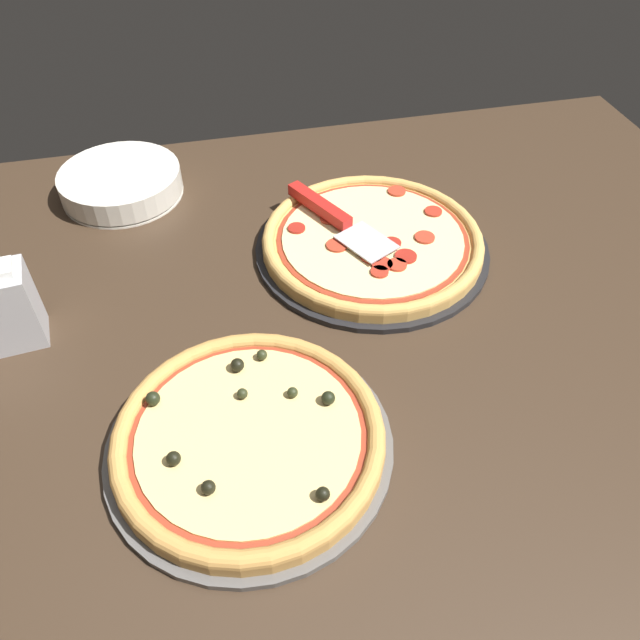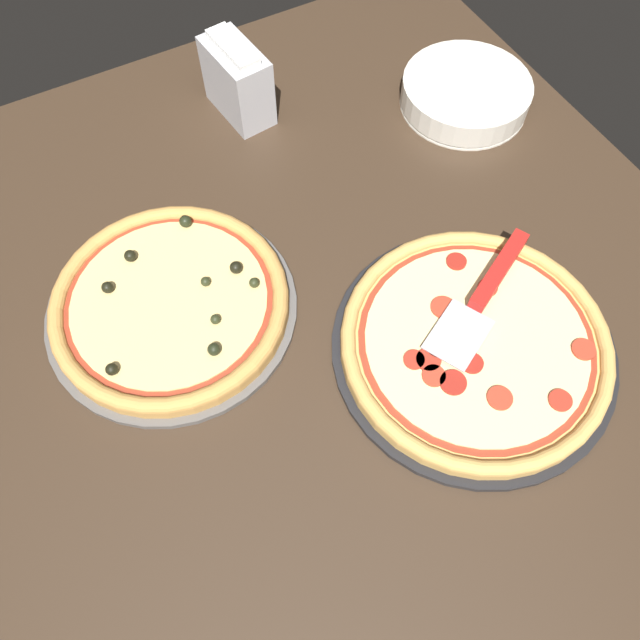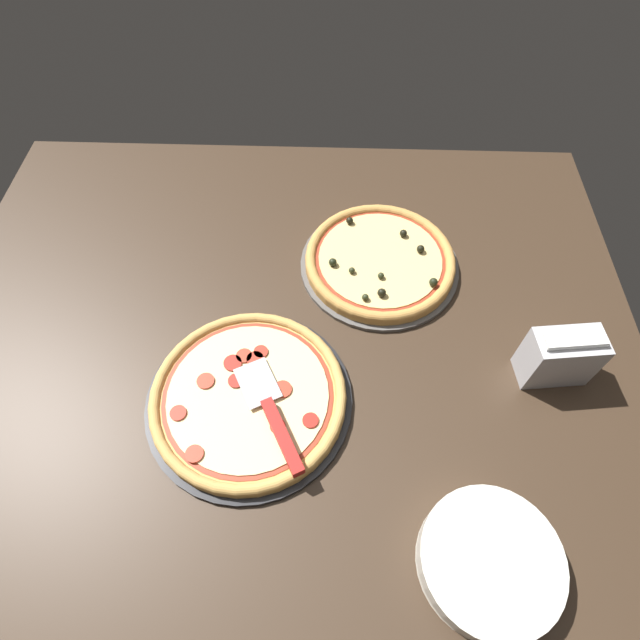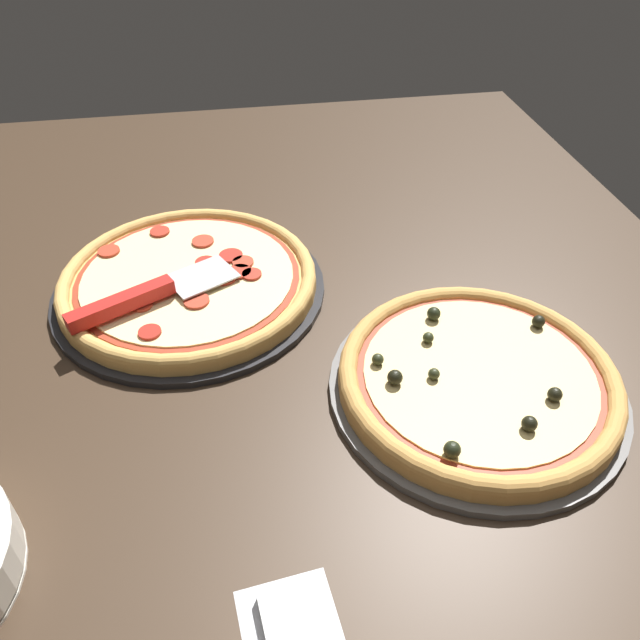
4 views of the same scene
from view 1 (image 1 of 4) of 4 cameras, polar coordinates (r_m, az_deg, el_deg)
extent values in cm
cube|color=#38281C|center=(94.83, 4.28, -0.97)|extent=(147.67, 119.48, 3.60)
cylinder|color=black|center=(105.93, 4.75, 6.52)|extent=(39.08, 39.08, 1.00)
cylinder|color=tan|center=(105.11, 4.79, 7.08)|extent=(36.73, 36.73, 1.64)
torus|color=tan|center=(104.61, 4.82, 7.43)|extent=(36.73, 36.73, 2.04)
cylinder|color=maroon|center=(104.56, 4.82, 7.47)|extent=(31.93, 31.93, 0.15)
cylinder|color=beige|center=(104.49, 4.83, 7.52)|extent=(30.12, 30.12, 0.40)
cylinder|color=#B73823|center=(115.38, 7.03, 11.62)|extent=(3.21, 3.21, 0.40)
cylinder|color=maroon|center=(100.58, 7.85, 5.78)|extent=(3.54, 3.54, 0.40)
cylinder|color=#B73823|center=(101.91, 1.56, 6.85)|extent=(3.51, 3.51, 0.40)
cylinder|color=#B73823|center=(98.80, 7.06, 5.04)|extent=(3.12, 3.12, 0.40)
cylinder|color=#B73823|center=(107.58, 0.77, 9.21)|extent=(2.85, 2.85, 0.40)
cylinder|color=#AD2D1E|center=(97.20, 5.46, 4.41)|extent=(2.83, 2.83, 0.40)
cylinder|color=#AD2D1E|center=(100.05, 4.74, 5.85)|extent=(3.60, 3.60, 0.40)
cylinder|color=#B73823|center=(104.95, 9.55, 7.47)|extent=(3.33, 3.33, 0.40)
cylinder|color=maroon|center=(105.59, -2.16, 8.39)|extent=(2.94, 2.94, 0.40)
cylinder|color=#AD2D1E|center=(98.65, 5.70, 5.10)|extent=(3.37, 3.37, 0.40)
cylinder|color=maroon|center=(102.97, 6.59, 7.00)|extent=(3.05, 3.05, 0.40)
cylinder|color=#AD2D1E|center=(111.13, 10.32, 9.74)|extent=(3.03, 3.03, 0.40)
cylinder|color=#565451|center=(79.46, -6.42, -11.29)|extent=(35.65, 35.65, 1.00)
cylinder|color=#C68E47|center=(78.36, -6.50, -10.75)|extent=(33.51, 33.51, 1.66)
torus|color=#C68E47|center=(77.67, -6.55, -10.40)|extent=(33.51, 33.51, 2.27)
cylinder|color=maroon|center=(77.61, -6.55, -10.37)|extent=(29.13, 29.13, 0.15)
cylinder|color=#E5C67A|center=(77.51, -6.56, -10.32)|extent=(27.48, 27.48, 0.40)
sphere|color=#282D19|center=(79.76, -2.53, -6.63)|extent=(1.39, 1.39, 1.39)
sphere|color=black|center=(81.55, -15.03, -6.95)|extent=(1.84, 1.84, 1.84)
sphere|color=black|center=(75.79, -13.25, -12.22)|extent=(1.73, 1.73, 1.73)
sphere|color=#282D19|center=(80.17, -7.11, -6.70)|extent=(1.39, 1.39, 1.39)
sphere|color=black|center=(73.05, -10.17, -14.83)|extent=(1.67, 1.67, 1.67)
sphere|color=black|center=(83.04, -7.56, -4.10)|extent=(1.82, 1.82, 1.82)
sphere|color=#282D19|center=(84.09, -5.34, -3.20)|extent=(1.46, 1.46, 1.46)
sphere|color=black|center=(71.59, 0.26, -15.63)|extent=(1.65, 1.65, 1.65)
sphere|color=black|center=(78.91, 0.76, -7.14)|extent=(1.77, 1.77, 1.77)
cube|color=#B7B7BC|center=(101.96, 4.27, 7.14)|extent=(9.90, 10.99, 0.24)
cube|color=red|center=(108.39, -0.06, 10.45)|extent=(8.66, 13.91, 2.00)
cylinder|color=silver|center=(124.94, -17.51, 11.04)|extent=(22.17, 22.17, 0.70)
cylinder|color=silver|center=(124.57, -17.58, 11.31)|extent=(22.17, 22.17, 0.70)
cylinder|color=silver|center=(124.20, -17.65, 11.57)|extent=(22.17, 22.17, 0.70)
cylinder|color=silver|center=(123.84, -17.72, 11.84)|extent=(22.17, 22.17, 0.70)
cylinder|color=silver|center=(123.48, -17.79, 12.11)|extent=(22.17, 22.17, 0.70)
cylinder|color=silver|center=(123.12, -17.86, 12.38)|extent=(22.17, 22.17, 0.70)
cylinder|color=silver|center=(122.77, -17.94, 12.65)|extent=(22.17, 22.17, 0.70)
camera|label=2|loc=(0.67, 54.34, 41.98)|focal=35.00mm
camera|label=3|loc=(1.20, -12.02, 54.86)|focal=28.00mm
camera|label=4|loc=(0.87, -51.44, 23.57)|focal=35.00mm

